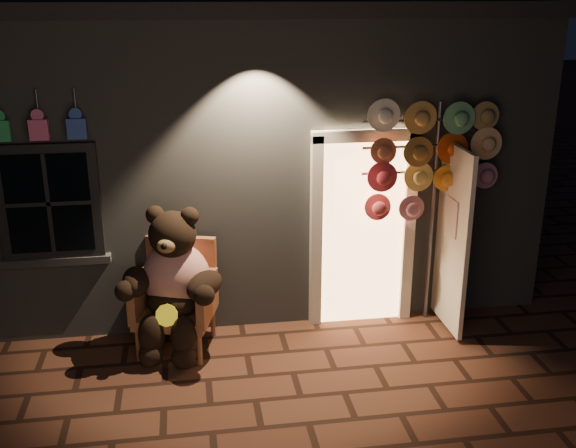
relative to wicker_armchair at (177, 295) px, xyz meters
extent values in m
plane|color=#522E1F|center=(0.68, -1.18, -0.56)|extent=(60.00, 60.00, 0.00)
cube|color=slate|center=(0.68, 2.82, 1.09)|extent=(7.00, 5.00, 3.30)
cube|color=black|center=(0.68, 2.82, 2.82)|extent=(7.30, 5.30, 0.16)
cube|color=black|center=(-1.22, 0.28, 0.99)|extent=(1.00, 0.10, 1.20)
cube|color=black|center=(-1.22, 0.25, 0.99)|extent=(0.82, 0.06, 1.02)
cube|color=slate|center=(-1.22, 0.28, 0.36)|extent=(1.10, 0.14, 0.08)
cube|color=#F3AF6D|center=(2.03, 0.30, 0.49)|extent=(0.92, 0.10, 2.10)
cube|color=beige|center=(1.51, 0.26, 0.49)|extent=(0.12, 0.12, 2.20)
cube|color=beige|center=(2.55, 0.26, 0.49)|extent=(0.12, 0.12, 2.20)
cube|color=beige|center=(2.03, 0.26, 1.57)|extent=(1.16, 0.12, 0.12)
cube|color=beige|center=(2.93, -0.08, 0.49)|extent=(0.05, 0.80, 2.00)
cube|color=green|center=(-1.57, 0.20, 1.74)|extent=(0.18, 0.07, 0.20)
cube|color=#CE557B|center=(-1.22, 0.20, 1.74)|extent=(0.18, 0.07, 0.20)
cylinder|color=#59595E|center=(-1.22, 0.26, 1.99)|extent=(0.02, 0.02, 0.25)
cube|color=#2C459D|center=(-0.87, 0.20, 1.74)|extent=(0.18, 0.07, 0.20)
cylinder|color=#59595E|center=(-0.87, 0.26, 1.99)|extent=(0.02, 0.02, 0.25)
cube|color=#985B3A|center=(-0.03, -0.09, -0.17)|extent=(0.90, 0.86, 0.11)
cube|color=#985B3A|center=(0.06, 0.22, 0.20)|extent=(0.74, 0.29, 0.74)
cube|color=#985B3A|center=(-0.37, -0.01, 0.04)|extent=(0.26, 0.63, 0.42)
cube|color=#985B3A|center=(0.30, -0.20, 0.04)|extent=(0.26, 0.63, 0.42)
cylinder|color=#985B3A|center=(-0.41, -0.29, -0.40)|extent=(0.05, 0.05, 0.34)
cylinder|color=#985B3A|center=(0.20, -0.46, -0.40)|extent=(0.05, 0.05, 0.34)
cylinder|color=#985B3A|center=(-0.25, 0.28, -0.40)|extent=(0.05, 0.05, 0.34)
cylinder|color=#985B3A|center=(0.36, 0.11, -0.40)|extent=(0.05, 0.05, 0.34)
ellipsoid|color=red|center=(0.00, -0.04, 0.22)|extent=(0.83, 0.73, 0.74)
ellipsoid|color=black|center=(-0.02, -0.12, 0.00)|extent=(0.69, 0.63, 0.35)
sphere|color=black|center=(-0.01, -0.09, 0.71)|extent=(0.59, 0.59, 0.48)
sphere|color=black|center=(-0.17, -0.01, 0.89)|extent=(0.19, 0.19, 0.19)
sphere|color=black|center=(0.17, -0.11, 0.89)|extent=(0.19, 0.19, 0.19)
ellipsoid|color=olive|center=(-0.07, -0.30, 0.67)|extent=(0.21, 0.18, 0.15)
ellipsoid|color=black|center=(-0.40, -0.16, 0.25)|extent=(0.30, 0.50, 0.27)
ellipsoid|color=black|center=(0.28, -0.36, 0.25)|extent=(0.50, 0.55, 0.27)
ellipsoid|color=black|center=(-0.26, -0.37, -0.24)|extent=(0.27, 0.27, 0.46)
ellipsoid|color=black|center=(0.05, -0.47, -0.24)|extent=(0.27, 0.27, 0.46)
sphere|color=black|center=(-0.28, -0.43, -0.43)|extent=(0.25, 0.25, 0.25)
sphere|color=black|center=(0.04, -0.52, -0.43)|extent=(0.25, 0.25, 0.25)
cylinder|color=yellow|center=(-0.11, -0.42, -0.02)|extent=(0.24, 0.15, 0.22)
cylinder|color=#59595E|center=(2.80, 0.20, 0.67)|extent=(0.04, 0.04, 2.47)
cylinder|color=#59595E|center=(2.52, 0.18, 1.72)|extent=(1.10, 0.03, 0.03)
cylinder|color=#59595E|center=(2.52, 0.18, 1.45)|extent=(1.10, 0.03, 0.03)
cylinder|color=#59595E|center=(2.52, 0.18, 1.17)|extent=(1.10, 0.03, 0.03)
cylinder|color=white|center=(2.18, 0.12, 1.77)|extent=(0.31, 0.11, 0.31)
cylinder|color=#C78D44|center=(2.55, 0.09, 1.77)|extent=(0.31, 0.11, 0.31)
cylinder|color=#62A973|center=(2.92, 0.06, 1.77)|extent=(0.31, 0.11, 0.31)
cylinder|color=#9B7A49|center=(3.28, 0.12, 1.77)|extent=(0.31, 0.11, 0.31)
cylinder|color=#C66440|center=(2.18, 0.09, 1.45)|extent=(0.31, 0.11, 0.31)
cylinder|color=olive|center=(2.55, 0.06, 1.45)|extent=(0.31, 0.11, 0.31)
cylinder|color=#B73B0F|center=(2.92, 0.12, 1.45)|extent=(0.31, 0.11, 0.31)
cylinder|color=#FFB97F|center=(3.28, 0.09, 1.45)|extent=(0.31, 0.11, 0.31)
cylinder|color=#BB2F38|center=(2.18, 0.06, 1.13)|extent=(0.31, 0.11, 0.31)
cylinder|color=#E8CA63|center=(2.55, 0.12, 1.13)|extent=(0.31, 0.11, 0.31)
cylinder|color=orange|center=(2.92, 0.09, 1.13)|extent=(0.31, 0.11, 0.31)
cylinder|color=#C9738E|center=(3.28, 0.06, 1.13)|extent=(0.31, 0.11, 0.31)
cylinder|color=#C73F44|center=(2.18, 0.12, 0.81)|extent=(0.31, 0.11, 0.31)
cylinder|color=#D18393|center=(2.55, 0.09, 0.81)|extent=(0.31, 0.11, 0.31)
camera|label=1|loc=(0.16, -6.47, 2.98)|focal=42.00mm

